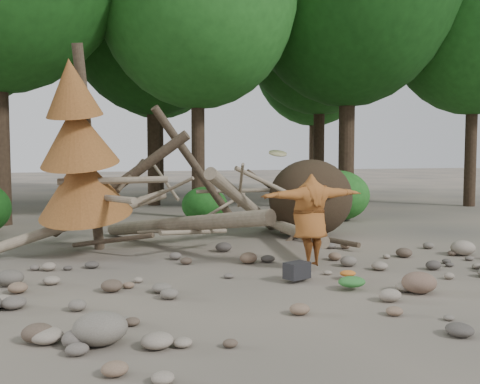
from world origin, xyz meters
name	(u,v)px	position (x,y,z in m)	size (l,w,h in m)	color
ground	(292,282)	(0.00, 0.00, 0.00)	(120.00, 120.00, 0.00)	#514C44
deadfall_pile	(291,200)	(2.02, 4.24, 0.95)	(8.55, 5.24, 3.30)	#332619
dead_conifer	(80,154)	(-3.12, 3.37, 2.11)	(2.06, 2.16, 4.35)	#4C3F30
bush_mid	(205,205)	(0.80, 7.80, 0.56)	(1.40, 1.40, 1.12)	#1D5C1A
bush_right	(338,195)	(5.00, 7.00, 0.80)	(2.00, 2.00, 1.60)	#256C21
frisbee_thrower	(310,220)	(0.72, 0.75, 0.92)	(2.13, 1.05, 2.11)	brown
backpack	(297,274)	(0.07, -0.03, 0.13)	(0.40, 0.27, 0.27)	black
cloth_green	(352,285)	(0.63, -0.81, 0.08)	(0.44, 0.36, 0.16)	#2A6A2B
cloth_orange	(348,276)	(0.96, -0.16, 0.05)	(0.28, 0.23, 0.10)	#B8611F
boulder_front_left	(100,328)	(-3.26, -1.90, 0.18)	(0.61, 0.55, 0.37)	#6D665B
boulder_front_right	(419,282)	(1.50, -1.31, 0.16)	(0.54, 0.49, 0.32)	brown
boulder_mid_right	(463,248)	(4.38, 0.89, 0.16)	(0.52, 0.47, 0.31)	gray
boulder_mid_left	(10,278)	(-4.36, 1.31, 0.13)	(0.44, 0.40, 0.27)	#5B564D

